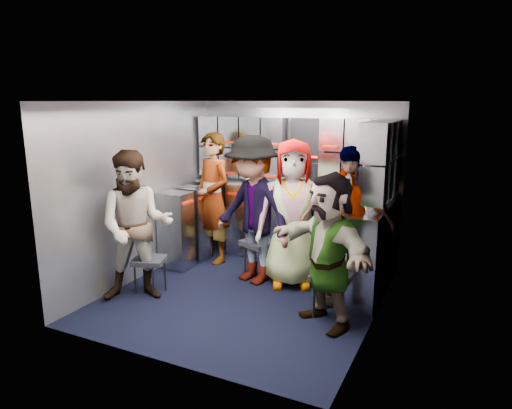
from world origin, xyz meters
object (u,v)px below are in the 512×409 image
at_px(jump_seat_mid_right, 349,264).
at_px(attendant_arc_a, 136,227).
at_px(jump_seat_near_left, 149,262).
at_px(attendant_arc_c, 292,214).
at_px(jump_seat_center, 297,246).
at_px(attendant_arc_d, 346,227).
at_px(attendant_arc_e, 328,250).
at_px(attendant_standing, 213,198).
at_px(attendant_arc_b, 253,210).
at_px(jump_seat_mid_left, 259,245).
at_px(jump_seat_near_right, 332,278).

xyz_separation_m(jump_seat_mid_right, attendant_arc_a, (-2.03, -1.03, 0.44)).
height_order(jump_seat_near_left, attendant_arc_c, attendant_arc_c).
distance_m(jump_seat_mid_right, attendant_arc_a, 2.32).
bearing_deg(jump_seat_center, jump_seat_near_left, -140.96).
relative_size(attendant_arc_d, attendant_arc_e, 1.13).
bearing_deg(attendant_arc_a, jump_seat_near_left, 57.24).
relative_size(attendant_standing, attendant_arc_d, 1.02).
xyz_separation_m(attendant_arc_b, attendant_arc_c, (0.45, 0.11, -0.02)).
bearing_deg(attendant_arc_d, attendant_arc_c, 154.56).
bearing_deg(jump_seat_near_left, attendant_arc_a, -90.00).
distance_m(jump_seat_center, attendant_standing, 1.32).
height_order(jump_seat_mid_left, attendant_arc_c, attendant_arc_c).
bearing_deg(attendant_arc_a, jump_seat_center, 10.63).
bearing_deg(jump_seat_center, jump_seat_mid_left, -166.08).
bearing_deg(attendant_standing, jump_seat_center, 18.40).
height_order(jump_seat_mid_left, attendant_arc_a, attendant_arc_a).
xyz_separation_m(jump_seat_near_left, attendant_arc_d, (2.03, 0.67, 0.48)).
bearing_deg(attendant_arc_b, jump_seat_near_left, -118.32).
bearing_deg(jump_seat_near_left, attendant_arc_d, 18.40).
bearing_deg(jump_seat_near_right, attendant_arc_d, 86.11).
xyz_separation_m(jump_seat_mid_left, attendant_arc_e, (1.11, -0.85, 0.35)).
height_order(attendant_arc_a, attendant_arc_b, attendant_arc_b).
height_order(jump_seat_mid_right, attendant_arc_d, attendant_arc_d).
bearing_deg(jump_seat_near_left, jump_seat_mid_left, 47.52).
xyz_separation_m(jump_seat_mid_right, attendant_arc_d, (0.00, -0.18, 0.47)).
relative_size(attendant_standing, attendant_arc_c, 1.01).
bearing_deg(attendant_arc_a, attendant_arc_d, -9.90).
relative_size(attendant_arc_b, attendant_arc_d, 1.03).
height_order(jump_seat_mid_left, jump_seat_near_right, jump_seat_near_right).
bearing_deg(jump_seat_near_right, jump_seat_mid_right, 87.38).
relative_size(jump_seat_mid_right, jump_seat_near_right, 0.94).
height_order(jump_seat_center, attendant_standing, attendant_standing).
distance_m(jump_seat_near_right, attendant_arc_b, 1.30).
height_order(jump_seat_near_left, attendant_arc_d, attendant_arc_d).
distance_m(attendant_standing, attendant_arc_d, 2.00).
xyz_separation_m(jump_seat_near_left, jump_seat_mid_left, (0.89, 0.98, 0.04)).
bearing_deg(jump_seat_near_right, attendant_arc_e, -90.00).
relative_size(jump_seat_mid_left, attendant_arc_a, 0.30).
bearing_deg(jump_seat_near_right, attendant_standing, 154.36).
relative_size(jump_seat_near_left, jump_seat_mid_right, 1.01).
height_order(attendant_standing, attendant_arc_d, attendant_standing).
relative_size(jump_seat_center, attendant_arc_a, 0.29).
bearing_deg(attendant_standing, attendant_arc_d, 8.68).
bearing_deg(attendant_standing, attendant_arc_a, -69.65).
height_order(jump_seat_center, jump_seat_mid_right, jump_seat_center).
relative_size(jump_seat_mid_left, attendant_arc_d, 0.29).
relative_size(jump_seat_near_right, attendant_standing, 0.26).
relative_size(jump_seat_center, attendant_arc_c, 0.28).
bearing_deg(attendant_arc_e, jump_seat_center, 159.60).
bearing_deg(attendant_standing, attendant_arc_e, -5.42).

